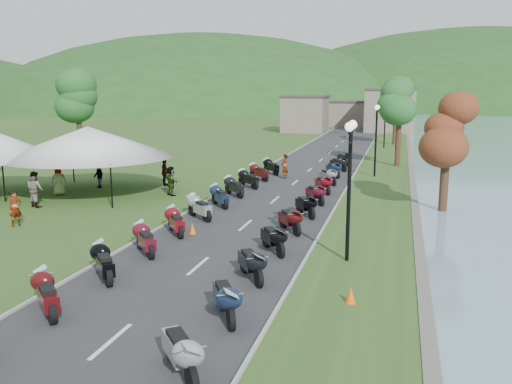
% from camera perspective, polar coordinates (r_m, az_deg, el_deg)
% --- Properties ---
extents(road, '(7.00, 120.00, 0.02)m').
position_cam_1_polar(road, '(42.10, 5.67, 2.33)').
color(road, '#313133').
rests_on(road, ground).
extents(hills_backdrop, '(360.00, 120.00, 76.00)m').
position_cam_1_polar(hills_backdrop, '(201.31, 13.21, 8.73)').
color(hills_backdrop, '#285621').
rests_on(hills_backdrop, ground).
extents(far_building, '(18.00, 16.00, 5.00)m').
position_cam_1_polar(far_building, '(86.62, 9.29, 8.21)').
color(far_building, '#7C6B60').
rests_on(far_building, ground).
extents(moto_row_left, '(2.60, 45.95, 1.10)m').
position_cam_1_polar(moto_row_left, '(19.69, -13.56, -6.05)').
color(moto_row_left, '#331411').
rests_on(moto_row_left, ground).
extents(moto_row_right, '(2.60, 43.09, 1.10)m').
position_cam_1_polar(moto_row_right, '(25.15, 4.46, -2.12)').
color(moto_row_right, '#331411').
rests_on(moto_row_right, ground).
extents(vendor_tent_main, '(6.65, 6.65, 4.00)m').
position_cam_1_polar(vendor_tent_main, '(33.66, -17.16, 3.21)').
color(vendor_tent_main, silver).
rests_on(vendor_tent_main, ground).
extents(tree_lakeside, '(2.33, 2.33, 6.48)m').
position_cam_1_polar(tree_lakeside, '(28.96, 19.41, 4.40)').
color(tree_lakeside, '#2B6F2B').
rests_on(tree_lakeside, ground).
extents(pedestrian_a, '(0.64, 0.73, 1.65)m').
position_cam_1_polar(pedestrian_a, '(27.06, -23.88, -3.30)').
color(pedestrian_a, slate).
rests_on(pedestrian_a, ground).
extents(pedestrian_b, '(1.05, 0.83, 1.91)m').
position_cam_1_polar(pedestrian_b, '(31.07, -22.11, -1.45)').
color(pedestrian_b, slate).
rests_on(pedestrian_b, ground).
extents(pedestrian_c, '(1.18, 1.02, 1.73)m').
position_cam_1_polar(pedestrian_c, '(35.75, -16.21, 0.43)').
color(pedestrian_c, slate).
rests_on(pedestrian_c, ground).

